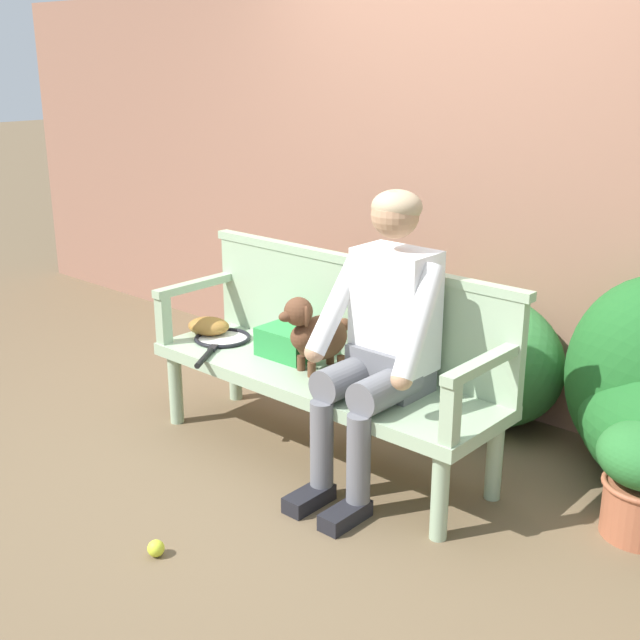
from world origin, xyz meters
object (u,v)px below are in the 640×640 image
Objects in this scene: garden_bench at (320,383)px; sports_bag at (289,342)px; dog_on_bench at (315,334)px; tennis_ball at (156,548)px; baseball_glove at (209,326)px; tennis_racket at (221,340)px; person_seated at (382,333)px.

garden_bench is 6.36× the size of sports_bag.
tennis_ball is at bearing -84.62° from dog_on_bench.
dog_on_bench is (-0.02, -0.01, 0.24)m from garden_bench.
garden_bench is 4.84× the size of dog_on_bench.
baseball_glove is at bearing -175.55° from sports_bag.
tennis_ball is (0.73, -1.00, -0.41)m from tennis_racket.
garden_bench is 0.24m from dog_on_bench.
tennis_racket is (-1.02, -0.01, -0.26)m from person_seated.
sports_bag reaches higher than tennis_racket.
person_seated is at bearing 73.96° from tennis_ball.
dog_on_bench reaches higher than tennis_ball.
person_seated is 1.17m from baseball_glove.
baseball_glove is (-1.15, 0.03, -0.23)m from person_seated.
tennis_racket is 8.48× the size of tennis_ball.
tennis_ball is at bearing -75.38° from baseball_glove.
tennis_racket is 0.14m from baseball_glove.
baseball_glove is 0.79× the size of sports_bag.
tennis_racket is 2.54× the size of baseball_glove.
sports_bag is at bearing 106.73° from tennis_ball.
sports_bag is 4.24× the size of tennis_ball.
baseball_glove is at bearing 178.42° from dog_on_bench.
tennis_ball is at bearing -85.77° from garden_bench.
tennis_racket is 2.00× the size of sports_bag.
dog_on_bench is at bearing 179.23° from person_seated.
garden_bench is 3.18× the size of tennis_racket.
garden_bench is at bearing 29.68° from dog_on_bench.
tennis_ball is at bearing -53.95° from tennis_racket.
person_seated is (0.37, -0.02, 0.33)m from garden_bench.
baseball_glove is 3.33× the size of tennis_ball.
person_seated is at bearing -0.77° from dog_on_bench.
person_seated is 1.05m from tennis_racket.
garden_bench is 8.09× the size of baseball_glove.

